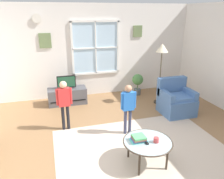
% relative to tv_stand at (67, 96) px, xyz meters
% --- Properties ---
extents(ground_plane, '(6.61, 6.71, 0.02)m').
position_rel_tv_stand_xyz_m(ground_plane, '(0.87, -2.51, -0.23)').
color(ground_plane, olive).
extents(back_wall, '(6.01, 0.17, 2.67)m').
position_rel_tv_stand_xyz_m(back_wall, '(0.87, 0.60, 1.12)').
color(back_wall, silver).
rests_on(back_wall, ground_plane).
extents(area_rug, '(3.17, 2.34, 0.01)m').
position_rel_tv_stand_xyz_m(area_rug, '(1.11, -2.63, -0.22)').
color(area_rug, '#C6B29E').
rests_on(area_rug, ground_plane).
extents(tv_stand, '(1.04, 0.46, 0.45)m').
position_rel_tv_stand_xyz_m(tv_stand, '(0.00, 0.00, 0.00)').
color(tv_stand, '#4C4C51').
rests_on(tv_stand, ground_plane).
extents(television, '(0.50, 0.08, 0.36)m').
position_rel_tv_stand_xyz_m(television, '(0.00, -0.00, 0.41)').
color(television, '#4C4C4C').
rests_on(television, tv_stand).
extents(armchair, '(0.76, 0.74, 0.87)m').
position_rel_tv_stand_xyz_m(armchair, '(2.56, -1.38, 0.10)').
color(armchair, '#476B9E').
rests_on(armchair, ground_plane).
extents(coffee_table, '(0.82, 0.82, 0.43)m').
position_rel_tv_stand_xyz_m(coffee_table, '(1.02, -3.00, 0.18)').
color(coffee_table, '#99B2B7').
rests_on(coffee_table, ground_plane).
extents(book_stack, '(0.27, 0.20, 0.10)m').
position_rel_tv_stand_xyz_m(book_stack, '(0.88, -2.95, 0.25)').
color(book_stack, '#50CABB').
rests_on(book_stack, coffee_table).
extents(cup, '(0.09, 0.09, 0.09)m').
position_rel_tv_stand_xyz_m(cup, '(1.14, -3.06, 0.24)').
color(cup, '#BF3F3F').
rests_on(cup, coffee_table).
extents(remote_near_books, '(0.04, 0.14, 0.02)m').
position_rel_tv_stand_xyz_m(remote_near_books, '(0.98, -3.03, 0.21)').
color(remote_near_books, black).
rests_on(remote_near_books, coffee_table).
extents(person_red_shirt, '(0.33, 0.15, 1.10)m').
position_rel_tv_stand_xyz_m(person_red_shirt, '(-0.18, -1.45, 0.47)').
color(person_red_shirt, black).
rests_on(person_red_shirt, ground_plane).
extents(person_blue_shirt, '(0.32, 0.15, 1.08)m').
position_rel_tv_stand_xyz_m(person_blue_shirt, '(1.05, -1.99, 0.45)').
color(person_blue_shirt, '#333851').
rests_on(person_blue_shirt, ground_plane).
extents(potted_plant_by_window, '(0.33, 0.33, 0.65)m').
position_rel_tv_stand_xyz_m(potted_plant_by_window, '(2.14, 0.11, 0.19)').
color(potted_plant_by_window, '#4C565B').
rests_on(potted_plant_by_window, ground_plane).
extents(floor_lamp, '(0.32, 0.32, 1.65)m').
position_rel_tv_stand_xyz_m(floor_lamp, '(2.47, -0.65, 1.16)').
color(floor_lamp, black).
rests_on(floor_lamp, ground_plane).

